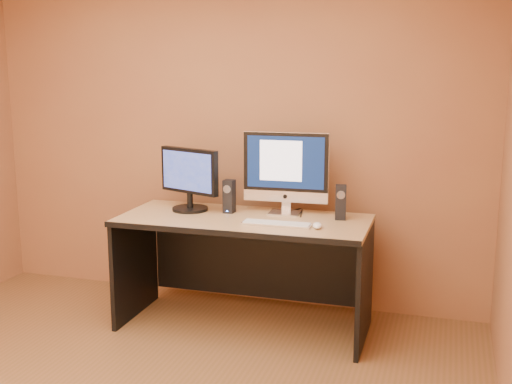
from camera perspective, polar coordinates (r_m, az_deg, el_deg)
walls at (r=3.21m, az=-14.24°, el=0.97°), size 4.00×4.00×2.60m
desk at (r=4.57m, az=-1.10°, el=-7.23°), size 1.74×0.77×0.80m
imac at (r=4.54m, az=2.60°, el=1.75°), size 0.63×0.25×0.60m
second_monitor at (r=4.67m, az=-5.93°, el=1.10°), size 0.58×0.42×0.46m
speaker_left at (r=4.60m, az=-2.40°, el=-0.39°), size 0.08×0.08×0.24m
speaker_right at (r=4.44m, az=7.54°, el=-0.91°), size 0.09×0.09×0.24m
keyboard at (r=4.27m, az=1.85°, el=-2.83°), size 0.47×0.13×0.02m
mouse at (r=4.20m, az=5.48°, el=-2.97°), size 0.08×0.12×0.04m
cable_a at (r=4.60m, az=4.05°, el=-1.88°), size 0.05×0.24×0.01m
cable_b at (r=4.67m, az=3.11°, el=-1.66°), size 0.11×0.17×0.01m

